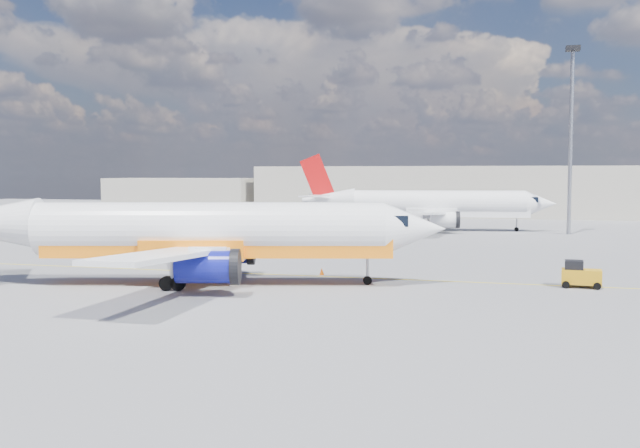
% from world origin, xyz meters
% --- Properties ---
extents(ground, '(240.00, 240.00, 0.00)m').
position_xyz_m(ground, '(0.00, 0.00, 0.00)').
color(ground, slate).
rests_on(ground, ground).
extents(taxi_line, '(70.00, 0.15, 0.01)m').
position_xyz_m(taxi_line, '(0.00, 3.00, 0.01)').
color(taxi_line, yellow).
rests_on(taxi_line, ground).
extents(terminal_main, '(70.00, 14.00, 8.00)m').
position_xyz_m(terminal_main, '(5.00, 75.00, 4.00)').
color(terminal_main, '#B0A898').
rests_on(terminal_main, ground).
extents(terminal_annex, '(26.00, 10.00, 6.00)m').
position_xyz_m(terminal_annex, '(-45.00, 72.00, 3.00)').
color(terminal_annex, '#B0A898').
rests_on(terminal_annex, ground).
extents(main_jet, '(32.48, 24.80, 9.81)m').
position_xyz_m(main_jet, '(-7.66, -2.47, 3.27)').
color(main_jet, white).
rests_on(main_jet, ground).
extents(second_jet, '(30.71, 23.93, 9.28)m').
position_xyz_m(second_jet, '(1.82, 43.09, 3.09)').
color(second_jet, white).
rests_on(second_jet, ground).
extents(gse_tug, '(2.38, 1.56, 1.64)m').
position_xyz_m(gse_tug, '(15.35, 2.61, 0.77)').
color(gse_tug, black).
rests_on(gse_tug, ground).
extents(traffic_cone, '(0.38, 0.38, 0.53)m').
position_xyz_m(traffic_cone, '(-1.07, 3.39, 0.26)').
color(traffic_cone, white).
rests_on(traffic_cone, ground).
extents(floodlight_mast, '(1.53, 1.53, 20.98)m').
position_xyz_m(floodlight_mast, '(17.48, 41.94, 12.58)').
color(floodlight_mast, '#929299').
rests_on(floodlight_mast, ground).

